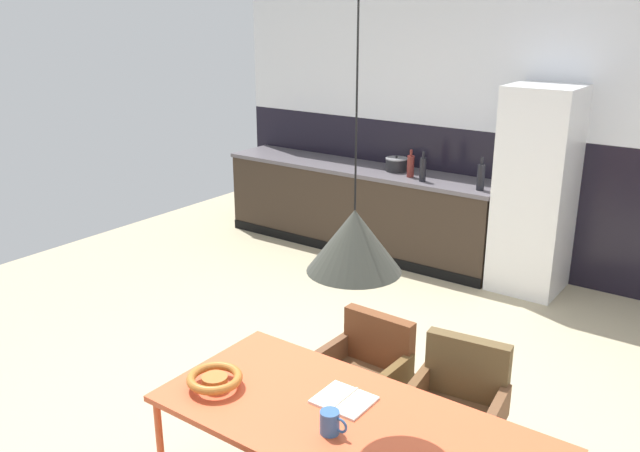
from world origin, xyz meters
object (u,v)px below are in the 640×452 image
object	(u,v)px
dining_table	(351,429)
bottle_oil_tall	(423,169)
fruit_bowl	(215,379)
pendant_lamp_over_table_near	(354,241)
armchair_facing_counter	(367,363)
mug_white_ceramic	(330,422)
bottle_spice_small	(481,177)
cooking_pot	(396,164)
bottle_wine_green	(411,166)
open_book	(344,400)
refrigerator_column	(536,191)
armchair_corner_seat	(459,396)

from	to	relation	value
dining_table	bottle_oil_tall	xyz separation A→B (m)	(-1.46, 3.44, 0.32)
fruit_bowl	pendant_lamp_over_table_near	world-z (taller)	pendant_lamp_over_table_near
armchair_facing_counter	bottle_oil_tall	xyz separation A→B (m)	(-1.02, 2.60, 0.53)
mug_white_ceramic	bottle_spice_small	bearing A→B (deg)	103.49
armchair_facing_counter	pendant_lamp_over_table_near	bearing A→B (deg)	118.89
dining_table	bottle_oil_tall	size ratio (longest dim) A/B	6.28
armchair_facing_counter	cooking_pot	size ratio (longest dim) A/B	3.35
bottle_wine_green	pendant_lamp_over_table_near	bearing A→B (deg)	-65.08
bottle_oil_tall	pendant_lamp_over_table_near	world-z (taller)	pendant_lamp_over_table_near
open_book	bottle_oil_tall	size ratio (longest dim) A/B	0.88
armchair_facing_counter	mug_white_ceramic	xyz separation A→B (m)	(0.41, -0.97, 0.30)
cooking_pot	bottle_spice_small	xyz separation A→B (m)	(0.99, -0.20, 0.06)
open_book	dining_table	bearing A→B (deg)	-43.80
armchair_facing_counter	bottle_oil_tall	bearing A→B (deg)	-67.29
refrigerator_column	bottle_wine_green	size ratio (longest dim) A/B	6.87
open_book	pendant_lamp_over_table_near	world-z (taller)	pendant_lamp_over_table_near
open_book	armchair_facing_counter	bearing A→B (deg)	114.02
bottle_spice_small	cooking_pot	bearing A→B (deg)	168.60
armchair_facing_counter	fruit_bowl	distance (m)	1.07
armchair_corner_seat	cooking_pot	world-z (taller)	cooking_pot
refrigerator_column	open_book	distance (m)	3.51
refrigerator_column	bottle_oil_tall	size ratio (longest dim) A/B	6.38
refrigerator_column	open_book	world-z (taller)	refrigerator_column
refrigerator_column	bottle_oil_tall	bearing A→B (deg)	-171.11
armchair_facing_counter	mug_white_ceramic	bearing A→B (deg)	114.49
refrigerator_column	armchair_corner_seat	world-z (taller)	refrigerator_column
open_book	bottle_wine_green	bearing A→B (deg)	114.05
bottle_spice_small	dining_table	bearing A→B (deg)	-75.63
armchair_corner_seat	mug_white_ceramic	bearing A→B (deg)	71.30
dining_table	bottle_spice_small	size ratio (longest dim) A/B	5.97
armchair_facing_counter	bottle_spice_small	xyz separation A→B (m)	(-0.45, 2.63, 0.54)
armchair_facing_counter	fruit_bowl	size ratio (longest dim) A/B	2.76
open_book	mug_white_ceramic	world-z (taller)	mug_white_ceramic
refrigerator_column	pendant_lamp_over_table_near	xyz separation A→B (m)	(0.42, -3.61, 0.66)
refrigerator_column	armchair_corner_seat	bearing A→B (deg)	-78.18
open_book	bottle_spice_small	size ratio (longest dim) A/B	0.84
refrigerator_column	dining_table	world-z (taller)	refrigerator_column
bottle_wine_green	bottle_spice_small	size ratio (longest dim) A/B	0.88
fruit_bowl	open_book	xyz separation A→B (m)	(0.57, 0.27, -0.04)
dining_table	cooking_pot	distance (m)	4.12
armchair_facing_counter	bottle_oil_tall	distance (m)	2.85
dining_table	fruit_bowl	bearing A→B (deg)	-166.93
bottle_oil_tall	armchair_corner_seat	bearing A→B (deg)	-58.39
refrigerator_column	bottle_oil_tall	distance (m)	1.06
dining_table	bottle_wine_green	world-z (taller)	bottle_wine_green
dining_table	bottle_spice_small	world-z (taller)	bottle_spice_small
armchair_corner_seat	open_book	size ratio (longest dim) A/B	3.12
bottle_wine_green	armchair_corner_seat	bearing A→B (deg)	-56.51
open_book	cooking_pot	size ratio (longest dim) A/B	1.14
open_book	cooking_pot	world-z (taller)	cooking_pot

